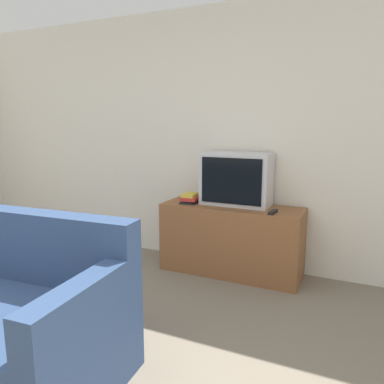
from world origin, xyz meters
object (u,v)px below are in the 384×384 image
Objects in this scene: tv_stand at (231,239)px; book_stack at (190,198)px; remote_on_stand at (273,212)px; television at (236,179)px.

book_stack reaches higher than tv_stand.
book_stack is at bearing 174.19° from remote_on_stand.
television reaches higher than remote_on_stand.
tv_stand is 0.57m from book_stack.
book_stack is (-0.44, -0.12, -0.21)m from television.
tv_stand is 5.97× the size of book_stack.
television is 0.52m from remote_on_stand.
tv_stand is at bearing -104.22° from television.
book_stack is (-0.42, -0.05, 0.38)m from tv_stand.
television is 0.50m from book_stack.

